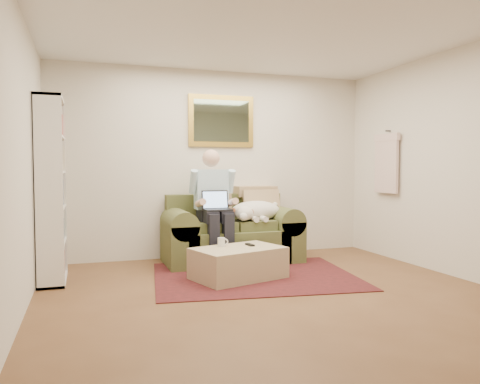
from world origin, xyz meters
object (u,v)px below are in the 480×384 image
ottoman (238,263)px  coffee_mug (221,242)px  seated_man (215,207)px  sofa (231,239)px  laptop (216,205)px  bookshelf (51,190)px  sleeping_dog (256,211)px

ottoman → coffee_mug: size_ratio=9.72×
seated_man → coffee_mug: 0.76m
sofa → coffee_mug: size_ratio=17.63×
sofa → laptop: 0.59m
coffee_mug → bookshelf: bookshelf is taller
bookshelf → sleeping_dog: bearing=7.6°
sofa → seated_man: size_ratio=1.19×
ottoman → bookshelf: bearing=164.3°
sofa → ottoman: size_ratio=1.81×
ottoman → bookshelf: (-1.97, 0.55, 0.82)m
sofa → laptop: bearing=-139.0°
seated_man → ottoman: 0.99m
sofa → bookshelf: 2.33m
sleeping_dog → coffee_mug: bearing=-132.8°
coffee_mug → sleeping_dog: bearing=47.2°
sofa → sleeping_dog: bearing=-15.7°
laptop → sleeping_dog: bearing=13.6°
laptop → sleeping_dog: 0.61m
seated_man → coffee_mug: size_ratio=14.83×
sofa → sleeping_dog: sofa is taller
laptop → bookshelf: bookshelf is taller
ottoman → sleeping_dog: bearing=58.9°
sleeping_dog → coffee_mug: (-0.69, -0.75, -0.27)m
sleeping_dog → ottoman: (-0.53, -0.88, -0.50)m
bookshelf → coffee_mug: bearing=-13.0°
ottoman → laptop: bearing=93.7°
sofa → sleeping_dog: 0.49m
sleeping_dog → ottoman: sleeping_dog is taller
seated_man → laptop: size_ratio=4.33×
sleeping_dog → sofa: bearing=164.3°
coffee_mug → laptop: bearing=79.7°
ottoman → sofa: bearing=77.4°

